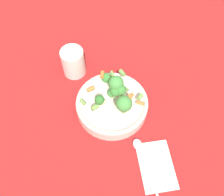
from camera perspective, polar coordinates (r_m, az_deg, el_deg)
The scene contains 6 objects.
ground_plane at distance 0.83m, azimuth -0.00°, elevation -2.25°, with size 3.00×3.00×0.00m, color maroon.
bowl at distance 0.81m, azimuth -0.00°, elevation -1.41°, with size 0.22×0.22×0.04m.
pasta_salad at distance 0.74m, azimuth 0.88°, elevation 1.33°, with size 0.16×0.17×0.10m.
cup at distance 0.88m, azimuth -8.45°, elevation 7.83°, with size 0.08×0.08×0.10m.
napkin at distance 0.76m, azimuth 9.64°, elevation -14.33°, with size 0.17×0.16×0.01m.
spoon at distance 0.76m, azimuth 6.63°, elevation -12.59°, with size 0.13×0.14×0.01m.
Camera 1 is at (0.35, 0.21, 0.72)m, focal length 42.00 mm.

